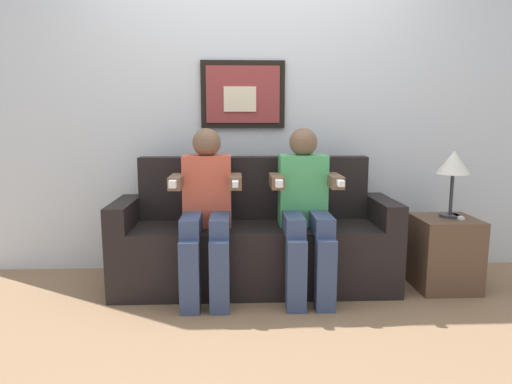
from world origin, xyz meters
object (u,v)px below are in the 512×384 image
at_px(person_on_right, 305,206).
at_px(spare_remote_on_table, 457,217).
at_px(couch, 255,242).
at_px(person_on_left, 206,206).
at_px(table_lamp, 453,165).
at_px(side_table_right, 444,253).

distance_m(person_on_right, spare_remote_on_table, 1.06).
xyz_separation_m(couch, person_on_right, (0.32, -0.17, 0.29)).
bearing_deg(person_on_right, person_on_left, 180.00).
bearing_deg(person_on_left, table_lamp, 2.90).
bearing_deg(table_lamp, spare_remote_on_table, -44.74).
bearing_deg(couch, side_table_right, -4.62).
bearing_deg(spare_remote_on_table, couch, 175.10).
bearing_deg(spare_remote_on_table, table_lamp, 135.26).
relative_size(person_on_right, side_table_right, 2.22).
bearing_deg(side_table_right, person_on_right, -176.44).
relative_size(couch, side_table_right, 3.85).
height_order(person_on_right, table_lamp, person_on_right).
distance_m(side_table_right, table_lamp, 0.61).
height_order(couch, person_on_left, person_on_left).
relative_size(couch, person_on_left, 1.73).
height_order(couch, spare_remote_on_table, couch).
distance_m(couch, table_lamp, 1.46).
xyz_separation_m(person_on_right, spare_remote_on_table, (1.06, 0.05, -0.10)).
relative_size(person_on_right, table_lamp, 2.41).
height_order(couch, table_lamp, table_lamp).
bearing_deg(table_lamp, side_table_right, -146.41).
bearing_deg(side_table_right, couch, 175.38).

